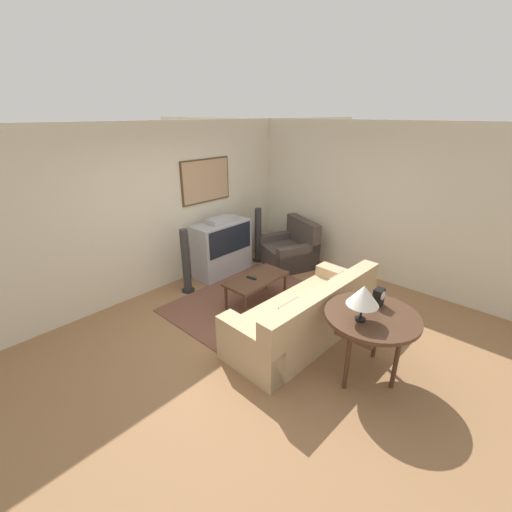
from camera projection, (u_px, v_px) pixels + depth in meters
The scene contains 14 objects.
ground_plane at pixel (260, 328), 4.82m from camera, with size 12.00×12.00×0.00m, color #8E6642.
wall_back at pixel (165, 208), 5.64m from camera, with size 12.00×0.10×2.70m.
wall_right at pixel (359, 201), 6.08m from camera, with size 0.06×12.00×2.70m.
area_rug at pixel (251, 302), 5.45m from camera, with size 2.38×1.88×0.01m.
tv at pixel (222, 248), 6.29m from camera, with size 1.09×0.49×1.08m.
couch at pixel (306, 316), 4.54m from camera, with size 2.29×0.97×0.83m.
armchair at pixel (290, 251), 6.76m from camera, with size 1.17×1.23×0.88m.
coffee_table at pixel (256, 281), 5.29m from camera, with size 1.02×0.51×0.45m.
console_table at pixel (372, 320), 3.70m from camera, with size 1.02×1.02×0.80m.
table_lamp at pixel (363, 296), 3.46m from camera, with size 0.33×0.33×0.40m.
mantel_clock at pixel (379, 297), 3.81m from camera, with size 0.13×0.10×0.20m.
remote at pixel (251, 278), 5.24m from camera, with size 0.07×0.17×0.02m.
speaker_tower_left at pixel (186, 263), 5.63m from camera, with size 0.22×0.22×1.09m.
speaker_tower_right at pixel (258, 236), 6.82m from camera, with size 0.22×0.22×1.09m.
Camera 1 is at (-3.02, -2.70, 2.80)m, focal length 24.00 mm.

